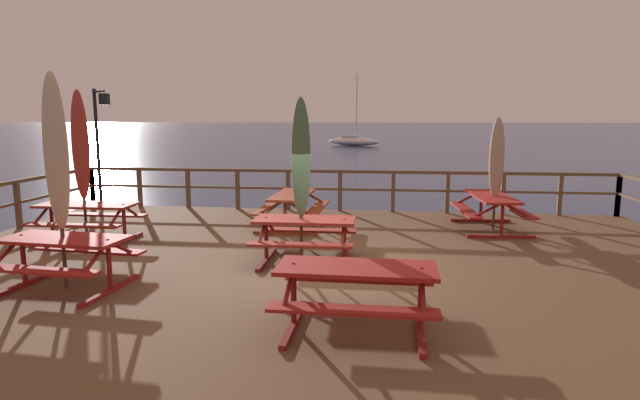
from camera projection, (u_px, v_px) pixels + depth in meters
The scene contains 15 objects.
ground_plane at pixel (314, 303), 8.83m from camera, with size 600.00×600.00×0.00m, color navy.
wooden_deck at pixel (314, 285), 8.78m from camera, with size 14.23×11.02×0.63m, color brown.
railing_waterside_far at pixel (340, 184), 13.88m from camera, with size 14.03×0.10×1.09m.
picnic_table_back_right at pixel (491, 204), 11.58m from camera, with size 1.53×2.16×0.78m.
picnic_table_mid_centre at pixel (65, 252), 7.54m from camera, with size 1.89×1.56×0.78m.
picnic_table_mid_left at pixel (305, 231), 8.95m from camera, with size 1.71×1.41×0.78m.
picnic_table_front_right at pixel (87, 214), 10.46m from camera, with size 1.90×1.40×0.78m.
picnic_table_front_left at pixel (293, 202), 11.87m from camera, with size 1.46×2.09×0.78m.
picnic_table_back_left at pixel (356, 284), 6.09m from camera, with size 1.87×1.43×0.78m.
patio_umbrella_short_mid at pixel (497, 159), 11.40m from camera, with size 0.32×0.32×2.48m.
patio_umbrella_tall_mid_left at pixel (56, 153), 7.36m from camera, with size 0.32×0.32×3.10m.
patio_umbrella_tall_back_left at pixel (301, 159), 8.73m from camera, with size 0.32×0.32×2.80m.
patio_umbrella_tall_back_right at pixel (80, 146), 10.31m from camera, with size 0.32×0.32×3.00m.
lamp_post_hooked at pixel (100, 131), 13.74m from camera, with size 0.59×0.47×3.20m.
sailboat_distant at pixel (354, 141), 57.65m from camera, with size 6.21×3.67×7.72m.
Camera 1 is at (1.09, -8.38, 3.10)m, focal length 29.51 mm.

